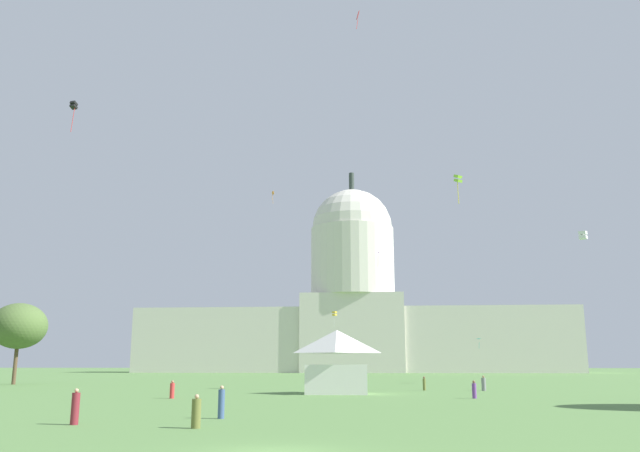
# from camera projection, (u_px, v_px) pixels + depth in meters

# --- Properties ---
(capitol_building) EXTENTS (141.15, 27.82, 67.33)m
(capitol_building) POSITION_uv_depth(u_px,v_px,m) (353.00, 309.00, 212.19)
(capitol_building) COLOR beige
(capitol_building) RESTS_ON ground_plane
(event_tent) EXTENTS (6.34, 5.33, 6.19)m
(event_tent) POSITION_uv_depth(u_px,v_px,m) (337.00, 361.00, 63.47)
(event_tent) COLOR white
(event_tent) RESTS_ON ground_plane
(tree_west_mid) EXTENTS (11.14, 11.30, 11.47)m
(tree_west_mid) POSITION_uv_depth(u_px,v_px,m) (19.00, 326.00, 92.41)
(tree_west_mid) COLOR brown
(tree_west_mid) RESTS_ON ground_plane
(person_maroon_lawn_far_left) EXTENTS (0.55, 0.55, 1.72)m
(person_maroon_lawn_far_left) POSITION_uv_depth(u_px,v_px,m) (75.00, 408.00, 31.42)
(person_maroon_lawn_far_left) COLOR maroon
(person_maroon_lawn_far_left) RESTS_ON ground_plane
(person_denim_front_right) EXTENTS (0.43, 0.43, 1.75)m
(person_denim_front_right) POSITION_uv_depth(u_px,v_px,m) (221.00, 403.00, 34.86)
(person_denim_front_right) COLOR #3D5684
(person_denim_front_right) RESTS_ON ground_plane
(person_olive_front_center) EXTENTS (0.44, 0.44, 1.51)m
(person_olive_front_center) POSITION_uv_depth(u_px,v_px,m) (424.00, 384.00, 71.00)
(person_olive_front_center) COLOR olive
(person_olive_front_center) RESTS_ON ground_plane
(person_grey_front_left) EXTENTS (0.64, 0.64, 1.62)m
(person_grey_front_left) POSITION_uv_depth(u_px,v_px,m) (484.00, 384.00, 70.13)
(person_grey_front_left) COLOR gray
(person_grey_front_left) RESTS_ON ground_plane
(person_black_near_tree_west) EXTENTS (0.49, 0.49, 1.74)m
(person_black_near_tree_west) POSITION_uv_depth(u_px,v_px,m) (362.00, 382.00, 75.08)
(person_black_near_tree_west) COLOR black
(person_black_near_tree_west) RESTS_ON ground_plane
(person_olive_edge_west) EXTENTS (0.51, 0.51, 1.53)m
(person_olive_edge_west) POSITION_uv_depth(u_px,v_px,m) (196.00, 413.00, 29.67)
(person_olive_edge_west) COLOR olive
(person_olive_edge_west) RESTS_ON ground_plane
(person_purple_near_tree_east) EXTENTS (0.50, 0.50, 1.50)m
(person_purple_near_tree_east) POSITION_uv_depth(u_px,v_px,m) (474.00, 390.00, 54.80)
(person_purple_near_tree_east) COLOR #703D93
(person_purple_near_tree_east) RESTS_ON ground_plane
(person_red_deep_crowd) EXTENTS (0.47, 0.47, 1.51)m
(person_red_deep_crowd) POSITION_uv_depth(u_px,v_px,m) (172.00, 390.00, 54.75)
(person_red_deep_crowd) COLOR red
(person_red_deep_crowd) RESTS_ON ground_plane
(kite_red_high) EXTENTS (0.56, 0.57, 2.94)m
(kite_red_high) POSITION_uv_depth(u_px,v_px,m) (358.00, 17.00, 95.74)
(kite_red_high) COLOR red
(kite_orange_high) EXTENTS (0.80, 0.95, 3.52)m
(kite_orange_high) POSITION_uv_depth(u_px,v_px,m) (273.00, 194.00, 176.22)
(kite_orange_high) COLOR orange
(kite_turquoise_low) EXTENTS (1.15, 1.02, 2.50)m
(kite_turquoise_low) POSITION_uv_depth(u_px,v_px,m) (479.00, 340.00, 181.21)
(kite_turquoise_low) COLOR teal
(kite_gold_low) EXTENTS (1.38, 1.38, 4.16)m
(kite_gold_low) POSITION_uv_depth(u_px,v_px,m) (334.00, 314.00, 178.67)
(kite_gold_low) COLOR gold
(kite_black_high) EXTENTS (0.90, 0.96, 4.21)m
(kite_black_high) POSITION_uv_depth(u_px,v_px,m) (74.00, 106.00, 84.42)
(kite_black_high) COLOR black
(kite_lime_mid) EXTENTS (1.01, 1.02, 3.48)m
(kite_lime_mid) POSITION_uv_depth(u_px,v_px,m) (458.00, 179.00, 73.77)
(kite_lime_mid) COLOR #8CD133
(kite_white_mid) EXTENTS (1.44, 1.44, 1.17)m
(kite_white_mid) POSITION_uv_depth(u_px,v_px,m) (583.00, 235.00, 94.85)
(kite_white_mid) COLOR white
(kite_violet_mid) EXTENTS (0.96, 1.57, 4.24)m
(kite_violet_mid) POSITION_uv_depth(u_px,v_px,m) (377.00, 255.00, 190.89)
(kite_violet_mid) COLOR purple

